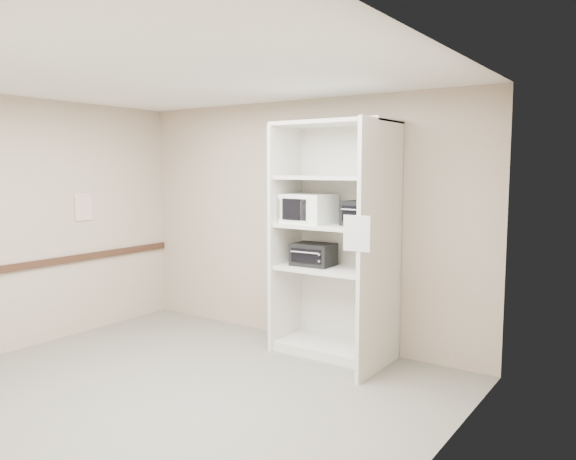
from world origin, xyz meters
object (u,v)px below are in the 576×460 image
Objects in this scene: microwave at (308,209)px; toaster_oven_upper at (366,214)px; shelving_unit at (338,248)px; toaster_oven_lower at (314,254)px.

toaster_oven_upper is (0.64, 0.08, -0.03)m from microwave.
shelving_unit is 0.47m from toaster_oven_upper.
toaster_oven_lower is (-0.58, -0.06, -0.46)m from toaster_oven_upper.
shelving_unit is 4.74× the size of microwave.
microwave is 1.18× the size of toaster_oven_upper.
toaster_oven_upper is at bearing 11.94° from microwave.
microwave is 0.64m from toaster_oven_upper.
toaster_oven_upper reaches higher than toaster_oven_lower.
microwave is 1.20× the size of toaster_oven_lower.
toaster_oven_lower is (0.05, 0.02, -0.49)m from microwave.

